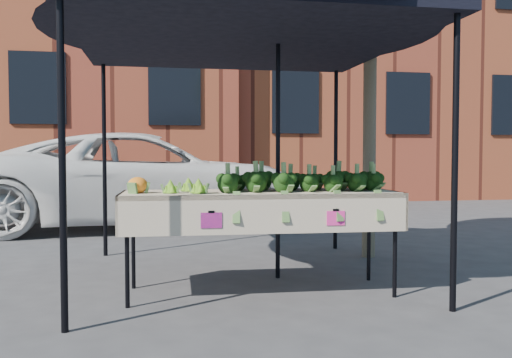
# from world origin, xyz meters

# --- Properties ---
(ground) EXTENTS (90.00, 90.00, 0.00)m
(ground) POSITION_xyz_m (0.00, 0.00, 0.00)
(ground) COLOR #343437
(table) EXTENTS (2.42, 0.87, 0.90)m
(table) POSITION_xyz_m (0.01, -0.14, 0.45)
(table) COLOR beige
(table) RESTS_ON ground
(canopy) EXTENTS (3.16, 3.16, 2.74)m
(canopy) POSITION_xyz_m (-0.06, 0.48, 1.37)
(canopy) COLOR black
(canopy) RESTS_ON ground
(broccoli_heap) EXTENTS (1.57, 0.54, 0.23)m
(broccoli_heap) POSITION_xyz_m (0.40, -0.12, 1.01)
(broccoli_heap) COLOR black
(broccoli_heap) RESTS_ON table
(romanesco_cluster) EXTENTS (0.41, 0.45, 0.18)m
(romanesco_cluster) POSITION_xyz_m (-0.65, -0.16, 0.99)
(romanesco_cluster) COLOR #6EA722
(romanesco_cluster) RESTS_ON table
(cauliflower_pair) EXTENTS (0.18, 0.18, 0.16)m
(cauliflower_pair) POSITION_xyz_m (-1.04, -0.19, 0.98)
(cauliflower_pair) COLOR orange
(cauliflower_pair) RESTS_ON table
(vehicle) EXTENTS (1.66, 2.68, 5.71)m
(vehicle) POSITION_xyz_m (-1.08, 4.65, 2.86)
(vehicle) COLOR white
(vehicle) RESTS_ON ground
(street_tree) EXTENTS (2.26, 2.26, 4.46)m
(street_tree) POSITION_xyz_m (1.60, 1.31, 2.23)
(street_tree) COLOR #1E4C14
(street_tree) RESTS_ON ground
(building_left) EXTENTS (12.00, 8.00, 9.00)m
(building_left) POSITION_xyz_m (-5.00, 12.00, 4.50)
(building_left) COLOR maroon
(building_left) RESTS_ON ground
(building_right) EXTENTS (12.00, 8.00, 8.50)m
(building_right) POSITION_xyz_m (7.00, 12.50, 4.25)
(building_right) COLOR maroon
(building_right) RESTS_ON ground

